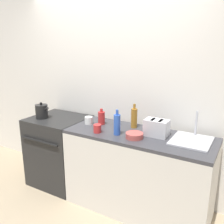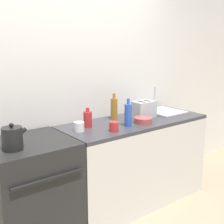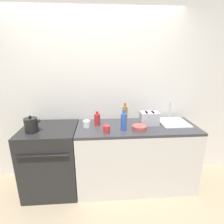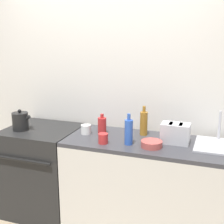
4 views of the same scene
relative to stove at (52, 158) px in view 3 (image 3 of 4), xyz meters
name	(u,v)px [view 3 (image 3 of 4)]	position (x,y,z in m)	size (l,w,h in m)	color
ground_plane	(96,202)	(0.61, -0.34, -0.48)	(12.00, 12.00, 0.00)	tan
wall_back	(94,95)	(0.61, 0.39, 0.82)	(8.00, 0.05, 2.60)	silver
stove	(52,158)	(0.00, 0.00, 0.00)	(0.72, 0.71, 0.94)	black
counter_block	(136,156)	(1.19, -0.01, -0.01)	(1.64, 0.65, 0.94)	silver
kettle	(31,125)	(-0.17, -0.11, 0.55)	(0.20, 0.16, 0.22)	black
toaster	(149,118)	(1.37, 0.03, 0.55)	(0.25, 0.16, 0.18)	#BCBCC1
sink_tray	(173,122)	(1.73, 0.07, 0.47)	(0.39, 0.42, 0.28)	#B7B7BC
bottle_blue	(124,122)	(0.98, -0.15, 0.58)	(0.07, 0.07, 0.28)	#2D56B7
bottle_amber	(125,114)	(1.05, 0.16, 0.58)	(0.07, 0.07, 0.29)	#9E6B23
bottle_red	(97,119)	(0.65, 0.07, 0.54)	(0.08, 0.08, 0.20)	#B72828
cup_white	(87,124)	(0.51, 0.00, 0.50)	(0.10, 0.10, 0.09)	white
cup_red	(107,129)	(0.76, -0.20, 0.50)	(0.09, 0.09, 0.09)	red
bowl	(139,128)	(1.19, -0.14, 0.49)	(0.19, 0.19, 0.06)	#B24C47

